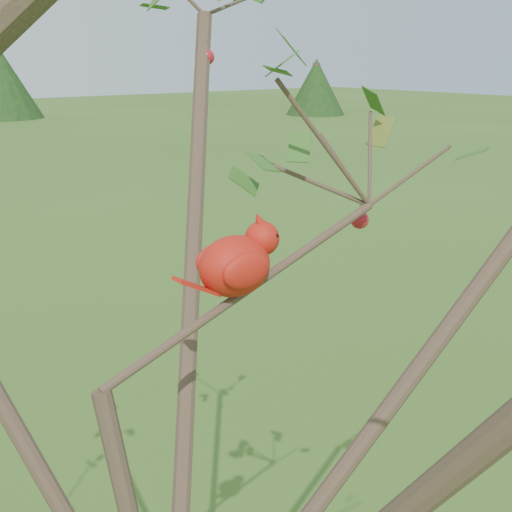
% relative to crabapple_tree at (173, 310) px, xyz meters
% --- Properties ---
extents(crabapple_tree, '(2.35, 2.05, 2.95)m').
position_rel_crabapple_tree_xyz_m(crabapple_tree, '(0.00, 0.00, 0.00)').
color(crabapple_tree, '#3B2B20').
rests_on(crabapple_tree, ground).
extents(cardinal, '(0.24, 0.12, 0.17)m').
position_rel_crabapple_tree_xyz_m(cardinal, '(0.20, 0.10, 0.01)').
color(cardinal, red).
rests_on(cardinal, ground).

